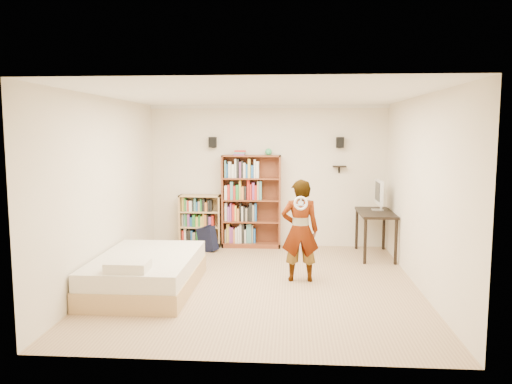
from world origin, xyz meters
TOP-DOWN VIEW (x-y plane):
  - ground at (0.00, 0.00)m, footprint 4.50×5.00m
  - room_shell at (0.00, 0.00)m, footprint 4.52×5.02m
  - crown_molding at (0.00, 0.00)m, footprint 4.50×5.00m
  - speaker_left at (-1.05, 2.40)m, footprint 0.14×0.12m
  - speaker_right at (1.35, 2.40)m, footprint 0.14×0.12m
  - wall_shelf at (1.35, 2.41)m, footprint 0.25×0.16m
  - tall_bookshelf at (-0.31, 2.34)m, footprint 1.11×0.32m
  - low_bookshelf at (-1.30, 2.35)m, footprint 0.79×0.30m
  - computer_desk at (1.94, 1.76)m, footprint 0.59×1.18m
  - imac at (1.99, 1.90)m, footprint 0.17×0.56m
  - daybed at (-1.56, -0.37)m, footprint 1.33×2.05m
  - person at (0.58, 0.20)m, footprint 0.57×0.39m
  - wii_wheel at (0.58, -0.09)m, footprint 0.20×0.08m
  - navy_bag at (-1.09, 1.93)m, footprint 0.41×0.35m

SIDE VIEW (x-z plane):
  - ground at x=0.00m, z-range -0.01..0.01m
  - navy_bag at x=-1.09m, z-range 0.00..0.47m
  - daybed at x=-1.56m, z-range 0.00..0.60m
  - computer_desk at x=1.94m, z-range 0.00..0.80m
  - low_bookshelf at x=-1.30m, z-range 0.00..0.99m
  - person at x=0.58m, z-range 0.00..1.51m
  - tall_bookshelf at x=-0.31m, z-range 0.00..1.76m
  - imac at x=1.99m, z-range 0.80..1.35m
  - wii_wheel at x=0.58m, z-range 1.10..1.30m
  - wall_shelf at x=1.35m, z-range 1.54..1.56m
  - room_shell at x=0.00m, z-range 0.41..3.12m
  - speaker_left at x=-1.05m, z-range 1.90..2.10m
  - speaker_right at x=1.35m, z-range 1.90..2.10m
  - crown_molding at x=0.00m, z-range 2.64..2.70m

